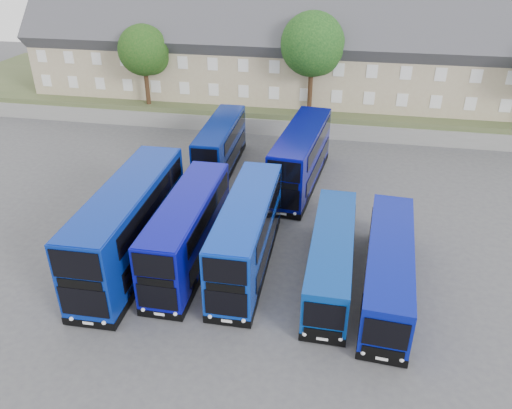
% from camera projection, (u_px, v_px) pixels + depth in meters
% --- Properties ---
extents(ground, '(120.00, 120.00, 0.00)m').
position_uv_depth(ground, '(225.00, 293.00, 27.14)').
color(ground, '#46464B').
rests_on(ground, ground).
extents(retaining_wall, '(70.00, 0.40, 1.50)m').
position_uv_depth(retaining_wall, '(286.00, 128.00, 47.39)').
color(retaining_wall, slate).
rests_on(retaining_wall, ground).
extents(earth_bank, '(80.00, 20.00, 2.00)m').
position_uv_depth(earth_bank, '(298.00, 95.00, 55.86)').
color(earth_bank, '#495831').
rests_on(earth_bank, ground).
extents(terrace_row, '(48.00, 10.40, 11.20)m').
position_uv_depth(terrace_row, '(266.00, 51.00, 50.21)').
color(terrace_row, tan).
rests_on(terrace_row, earth_bank).
extents(dd_front_left, '(3.01, 12.15, 4.81)m').
position_uv_depth(dd_front_left, '(130.00, 226.00, 28.71)').
color(dd_front_left, navy).
rests_on(dd_front_left, ground).
extents(dd_front_mid, '(2.43, 10.48, 4.16)m').
position_uv_depth(dd_front_mid, '(188.00, 232.00, 28.72)').
color(dd_front_mid, '#080A93').
rests_on(dd_front_mid, ground).
extents(dd_front_right, '(2.54, 10.70, 4.24)m').
position_uv_depth(dd_front_right, '(247.00, 235.00, 28.35)').
color(dd_front_right, '#0930A8').
rests_on(dd_front_right, ground).
extents(dd_rear_left, '(2.45, 9.87, 3.90)m').
position_uv_depth(dd_rear_left, '(221.00, 147.00, 40.23)').
color(dd_rear_left, navy).
rests_on(dd_rear_left, ground).
extents(dd_rear_right, '(3.68, 11.34, 4.43)m').
position_uv_depth(dd_rear_right, '(301.00, 158.00, 37.63)').
color(dd_rear_right, '#06097F').
rests_on(dd_rear_right, ground).
extents(coach_east_a, '(2.34, 10.67, 2.91)m').
position_uv_depth(coach_east_a, '(331.00, 258.00, 27.57)').
color(coach_east_a, navy).
rests_on(coach_east_a, ground).
extents(coach_east_b, '(3.05, 11.20, 3.02)m').
position_uv_depth(coach_east_b, '(388.00, 269.00, 26.58)').
color(coach_east_b, '#07138C').
rests_on(coach_east_b, ground).
extents(tree_west, '(4.80, 4.80, 7.65)m').
position_uv_depth(tree_west, '(145.00, 52.00, 47.56)').
color(tree_west, '#382314').
rests_on(tree_west, earth_bank).
extents(tree_mid, '(5.76, 5.76, 9.18)m').
position_uv_depth(tree_mid, '(314.00, 47.00, 44.87)').
color(tree_mid, '#382314').
rests_on(tree_mid, earth_bank).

